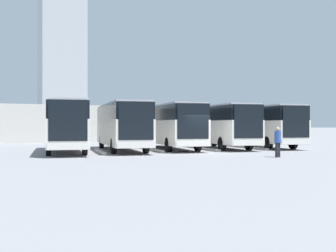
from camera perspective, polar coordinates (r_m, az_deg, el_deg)
name	(u,v)px	position (r m, az deg, el deg)	size (l,w,h in m)	color
ground_plane	(205,153)	(27.57, 5.02, -3.72)	(600.00, 600.00, 0.00)	gray
bus_0	(259,125)	(36.39, 12.28, 0.16)	(3.96, 11.43, 3.39)	silver
curb_divider_0	(251,148)	(33.91, 11.12, -2.89)	(0.24, 5.52, 0.15)	#B2B2AD
bus_1	(218,125)	(34.17, 6.75, 0.17)	(3.96, 11.43, 3.39)	silver
curb_divider_1	(205,149)	(31.78, 5.08, -3.09)	(0.24, 5.52, 0.15)	#B2B2AD
bus_2	(170,125)	(32.62, 0.28, 0.17)	(3.96, 11.43, 3.39)	silver
curb_divider_2	(153,150)	(30.36, -1.98, -3.23)	(0.24, 5.52, 0.15)	#B2B2AD
bus_3	(122,125)	(30.75, -6.31, 0.18)	(3.96, 11.43, 3.39)	silver
curb_divider_3	(100,151)	(28.66, -9.23, -3.43)	(0.24, 5.52, 0.15)	#B2B2AD
bus_4	(65,125)	(29.64, -13.74, 0.18)	(3.96, 11.43, 3.39)	silver
pedestrian	(278,141)	(24.85, 14.64, -1.99)	(0.51, 0.51, 1.73)	black
station_building	(102,124)	(52.67, -8.96, 0.30)	(33.04, 14.46, 4.04)	beige
office_tower	(62,34)	(187.31, -14.18, 11.94)	(17.95, 17.95, 82.11)	#ADB2B7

